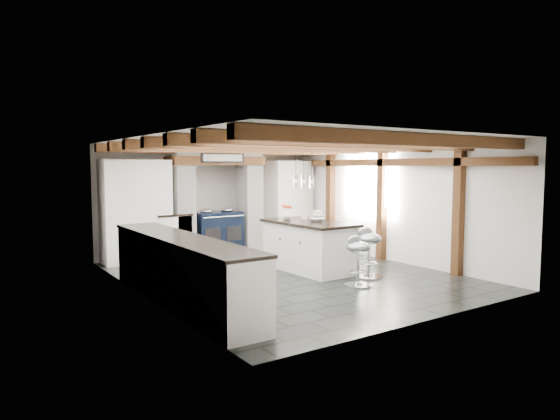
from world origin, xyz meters
TOP-DOWN VIEW (x-y plane):
  - ground at (0.00, 0.00)m, footprint 6.00×6.00m
  - room_shell at (-0.61, 1.42)m, footprint 6.00×6.03m
  - range_cooker at (0.00, 2.68)m, footprint 1.00×0.63m
  - kitchen_island at (0.58, 0.17)m, footprint 1.00×1.82m
  - bar_stool_near at (1.03, -0.88)m, footprint 0.50×0.50m
  - bar_stool_far at (0.47, -1.22)m, footprint 0.43×0.43m

SIDE VIEW (x-z plane):
  - ground at x=0.00m, z-range 0.00..0.00m
  - kitchen_island at x=0.58m, z-range -0.14..1.05m
  - range_cooker at x=0.00m, z-range -0.03..0.96m
  - bar_stool_far at x=0.47m, z-range 0.10..0.89m
  - bar_stool_near at x=1.03m, z-range 0.10..0.96m
  - room_shell at x=-0.61m, z-range -1.93..4.07m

